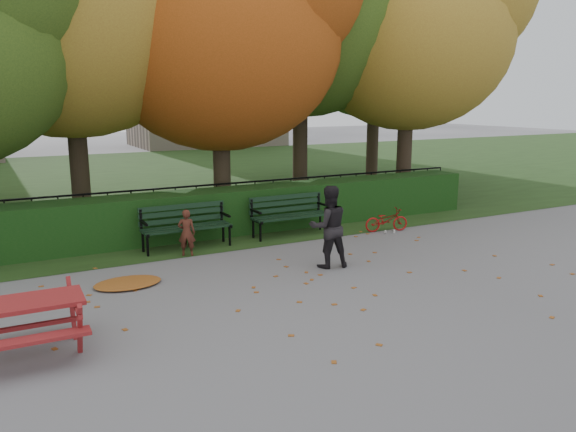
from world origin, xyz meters
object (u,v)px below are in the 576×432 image
bench_right (289,212)px  tree_c (235,20)px  adult (329,227)px  bench_left (185,223)px  picnic_table (13,315)px  bicycle (386,220)px  tree_g (387,30)px  child (187,233)px  tree_e (424,23)px

bench_right → tree_c: bearing=96.7°
adult → bench_left: bearing=-41.4°
tree_c → bench_left: size_ratio=4.44×
picnic_table → bicycle: (7.82, 3.04, -0.26)m
picnic_table → bicycle: picnic_table is taller
tree_c → adult: tree_c is taller
bench_left → tree_c: bearing=46.6°
tree_g → child: (-9.80, -6.65, -4.91)m
tree_e → tree_g: 4.39m
bicycle → tree_c: bearing=53.0°
tree_e → picnic_table: tree_e is taller
bench_right → bicycle: bearing=-20.3°
tree_e → tree_g: size_ratio=0.95×
bench_left → bench_right: bearing=0.0°
tree_e → bicycle: tree_e is taller
tree_c → child: tree_c is taller
child → bicycle: bearing=-158.3°
tree_c → bench_right: size_ratio=4.44×
picnic_table → bicycle: size_ratio=1.58×
tree_e → bench_left: size_ratio=4.53×
tree_e → adult: 8.67m
tree_c → bench_right: (0.27, -2.26, -4.30)m
adult → bicycle: size_ratio=1.47×
child → bench_right: bearing=-143.1°
tree_e → bench_left: 9.29m
bench_right → picnic_table: 6.87m
picnic_table → tree_e: bearing=28.9°
child → adult: 2.79m
bench_right → bench_left: bearing=180.0°
bicycle → child: bearing=102.8°
tree_g → bench_left: size_ratio=4.75×
adult → child: bearing=-31.4°
bench_right → picnic_table: size_ratio=1.13×
child → adult: size_ratio=0.62×
tree_c → bench_right: bearing=-83.3°
tree_e → picnic_table: 13.40m
tree_g → picnic_table: bearing=-142.7°
child → tree_g: bearing=-121.8°
tree_e → picnic_table: bearing=-152.1°
picnic_table → child: bearing=46.8°
tree_c → tree_e: bearing=-1.9°
tree_e → picnic_table: size_ratio=5.12×
tree_g → bench_right: (-7.23, -6.06, -4.85)m
tree_g → bicycle: 9.96m
bench_right → adult: (-0.54, -2.49, 0.22)m
picnic_table → adult: 5.35m
bench_left → bench_right: (2.40, 0.00, 0.00)m
picnic_table → child: size_ratio=1.74×
bench_left → adult: (1.86, -2.49, 0.22)m
tree_e → adult: (-5.96, -4.55, -4.34)m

